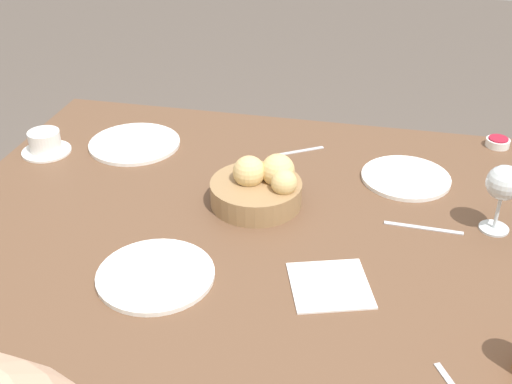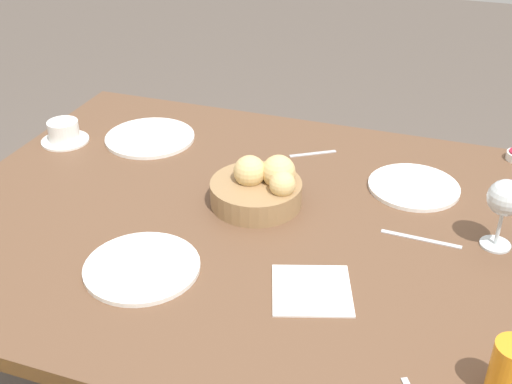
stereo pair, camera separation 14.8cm
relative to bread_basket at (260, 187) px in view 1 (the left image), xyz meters
The scene contains 11 objects.
dining_table 0.14m from the bread_basket, 72.37° to the left, with size 1.37×1.08×0.71m.
bread_basket is the anchor object (origin of this frame).
plate_near_left 0.38m from the bread_basket, 150.80° to the right, with size 0.22×0.22×0.01m.
plate_near_right 0.45m from the bread_basket, 28.51° to the right, with size 0.25×0.25×0.01m.
plate_far_center 0.35m from the bread_basket, 65.73° to the left, with size 0.23×0.23×0.01m.
wine_glass 0.53m from the bread_basket, behind, with size 0.08×0.08×0.16m.
coffee_cup 0.62m from the bread_basket, 11.64° to the right, with size 0.13×0.13×0.06m.
jam_bowl_berry 0.71m from the bread_basket, 143.42° to the right, with size 0.06×0.06×0.03m.
fork_silver 0.38m from the bread_basket, behind, with size 0.17×0.02×0.00m.
spoon_coffee 0.29m from the bread_basket, 101.13° to the right, with size 0.11×0.08×0.00m.
napkin 0.33m from the bread_basket, 126.37° to the left, with size 0.19×0.19×0.00m.
Camera 1 is at (-0.29, 1.17, 1.50)m, focal length 45.00 mm.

